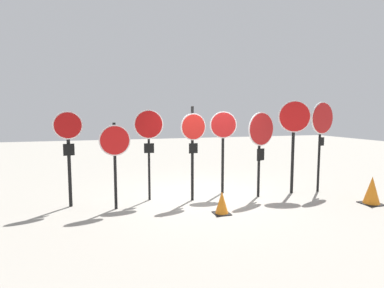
% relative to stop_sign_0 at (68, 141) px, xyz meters
% --- Properties ---
extents(ground_plane, '(40.00, 40.00, 0.00)m').
position_rel_stop_sign_0_xyz_m(ground_plane, '(3.45, -0.16, -1.60)').
color(ground_plane, gray).
extents(stop_sign_0, '(0.67, 0.19, 2.32)m').
position_rel_stop_sign_0_xyz_m(stop_sign_0, '(0.00, 0.00, 0.00)').
color(stop_sign_0, black).
rests_on(stop_sign_0, ground).
extents(stop_sign_1, '(0.72, 0.16, 2.05)m').
position_rel_stop_sign_0_xyz_m(stop_sign_1, '(1.05, -0.52, -0.14)').
color(stop_sign_1, black).
rests_on(stop_sign_1, ground).
extents(stop_sign_2, '(0.75, 0.13, 2.37)m').
position_rel_stop_sign_0_xyz_m(stop_sign_2, '(1.92, 0.01, 0.16)').
color(stop_sign_2, black).
rests_on(stop_sign_2, ground).
extents(stop_sign_3, '(0.69, 0.17, 2.45)m').
position_rel_stop_sign_0_xyz_m(stop_sign_3, '(3.00, -0.33, 0.04)').
color(stop_sign_3, black).
rests_on(stop_sign_3, ground).
extents(stop_sign_4, '(0.73, 0.22, 2.33)m').
position_rel_stop_sign_0_xyz_m(stop_sign_4, '(4.02, 0.11, 0.06)').
color(stop_sign_4, black).
rests_on(stop_sign_4, ground).
extents(stop_sign_5, '(0.87, 0.28, 2.31)m').
position_rel_stop_sign_0_xyz_m(stop_sign_5, '(4.84, -0.52, 0.06)').
color(stop_sign_5, black).
rests_on(stop_sign_5, ground).
extents(stop_sign_6, '(0.84, 0.35, 2.63)m').
position_rel_stop_sign_0_xyz_m(stop_sign_6, '(5.92, -0.44, 0.27)').
color(stop_sign_6, black).
rests_on(stop_sign_6, ground).
extents(stop_sign_7, '(0.90, 0.25, 2.60)m').
position_rel_stop_sign_0_xyz_m(stop_sign_7, '(6.77, -0.53, 0.32)').
color(stop_sign_7, black).
rests_on(stop_sign_7, ground).
extents(traffic_cone_0, '(0.36, 0.36, 0.52)m').
position_rel_stop_sign_0_xyz_m(traffic_cone_0, '(3.33, -1.52, -1.34)').
color(traffic_cone_0, black).
rests_on(traffic_cone_0, ground).
extents(traffic_cone_1, '(0.47, 0.47, 0.70)m').
position_rel_stop_sign_0_xyz_m(traffic_cone_1, '(7.21, -1.89, -1.25)').
color(traffic_cone_1, black).
rests_on(traffic_cone_1, ground).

